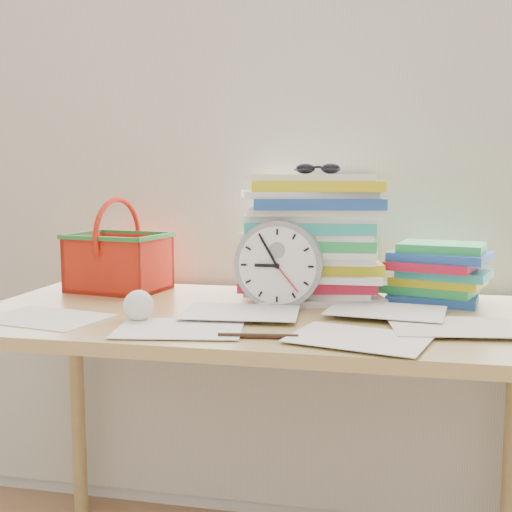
% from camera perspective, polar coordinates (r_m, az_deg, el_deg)
% --- Properties ---
extents(curtain, '(2.40, 0.01, 2.50)m').
position_cam_1_polar(curtain, '(1.92, 2.68, 13.72)').
color(curtain, beige).
rests_on(curtain, room_shell).
extents(desk, '(1.40, 0.70, 0.75)m').
position_cam_1_polar(desk, '(1.58, 0.34, -7.64)').
color(desk, tan).
rests_on(desk, ground).
extents(paper_stack, '(0.42, 0.36, 0.33)m').
position_cam_1_polar(paper_stack, '(1.74, 5.03, 1.74)').
color(paper_stack, white).
rests_on(paper_stack, desk).
extents(clock, '(0.22, 0.04, 0.22)m').
position_cam_1_polar(clock, '(1.60, 2.04, -0.74)').
color(clock, gray).
rests_on(clock, desk).
extents(sunglasses, '(0.14, 0.12, 0.03)m').
position_cam_1_polar(sunglasses, '(1.74, 5.54, 7.77)').
color(sunglasses, black).
rests_on(sunglasses, paper_stack).
extents(book_stack, '(0.30, 0.26, 0.16)m').
position_cam_1_polar(book_stack, '(1.75, 15.78, -1.41)').
color(book_stack, white).
rests_on(book_stack, desk).
extents(basket, '(0.30, 0.25, 0.26)m').
position_cam_1_polar(basket, '(1.88, -12.15, 0.94)').
color(basket, red).
rests_on(basket, desk).
extents(crumpled_ball, '(0.07, 0.07, 0.07)m').
position_cam_1_polar(crumpled_ball, '(1.49, -10.43, -4.35)').
color(crumpled_ball, white).
rests_on(crumpled_ball, desk).
extents(pen, '(0.16, 0.03, 0.01)m').
position_cam_1_polar(pen, '(1.31, 0.18, -7.13)').
color(pen, black).
rests_on(pen, desk).
extents(scattered_papers, '(1.26, 0.42, 0.02)m').
position_cam_1_polar(scattered_papers, '(1.57, 0.34, -4.78)').
color(scattered_papers, white).
rests_on(scattered_papers, desk).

